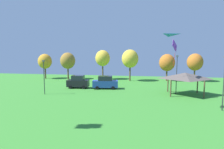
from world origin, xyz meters
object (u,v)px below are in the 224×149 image
treeline_tree_5 (195,62)px  treeline_tree_3 (130,59)px  parked_car_second_from_left (105,82)px  kite_flying_1 (168,42)px  treeline_tree_2 (103,58)px  light_post_2 (44,75)px  treeline_tree_1 (68,61)px  light_post_0 (224,80)px  park_pavilion (185,76)px  treeline_tree_4 (167,63)px  light_post_1 (177,72)px  treeline_tree_0 (45,61)px  kite_flying_7 (175,47)px  parked_car_leftmost (78,82)px

treeline_tree_5 → treeline_tree_3: bearing=-173.8°
parked_car_second_from_left → treeline_tree_3: size_ratio=0.66×
kite_flying_1 → treeline_tree_2: size_ratio=0.25×
parked_car_second_from_left → light_post_2: bearing=-152.6°
parked_car_second_from_left → treeline_tree_1: size_ratio=0.73×
light_post_0 → treeline_tree_3: treeline_tree_3 is taller
parked_car_second_from_left → park_pavilion: park_pavilion is taller
treeline_tree_2 → treeline_tree_5: 21.93m
treeline_tree_1 → treeline_tree_4: (24.34, 0.97, -0.31)m
light_post_1 → treeline_tree_0: 33.51m
kite_flying_7 → treeline_tree_0: (-29.71, 16.15, -3.30)m
kite_flying_1 → treeline_tree_3: bearing=105.7°
treeline_tree_2 → treeline_tree_4: treeline_tree_2 is taller
treeline_tree_1 → treeline_tree_3: bearing=-1.7°
treeline_tree_3 → parked_car_leftmost: bearing=-129.3°
kite_flying_7 → park_pavilion: 5.40m
light_post_0 → treeline_tree_1: size_ratio=0.97×
treeline_tree_2 → treeline_tree_4: bearing=-0.4°
light_post_2 → parked_car_second_from_left: bearing=35.4°
parked_car_second_from_left → parked_car_leftmost: bearing=173.7°
kite_flying_1 → treeline_tree_1: bearing=134.2°
park_pavilion → treeline_tree_3: size_ratio=0.85×
parked_car_second_from_left → treeline_tree_3: treeline_tree_3 is taller
light_post_2 → treeline_tree_0: bearing=117.3°
kite_flying_7 → treeline_tree_5: size_ratio=0.62×
kite_flying_1 → light_post_1: (2.46, 8.65, -4.60)m
light_post_1 → treeline_tree_4: 14.85m
light_post_2 → treeline_tree_2: bearing=73.0°
park_pavilion → light_post_1: light_post_1 is taller
treeline_tree_4 → treeline_tree_3: bearing=-170.6°
kite_flying_7 → parked_car_second_from_left: 14.16m
parked_car_leftmost → park_pavilion: bearing=-12.2°
treeline_tree_3 → parked_car_second_from_left: bearing=-109.1°
parked_car_leftmost → treeline_tree_1: size_ratio=0.63×
light_post_1 → kite_flying_1: bearing=-105.9°
treeline_tree_5 → treeline_tree_4: bearing=-178.4°
light_post_2 → treeline_tree_0: 20.01m
parked_car_leftmost → light_post_0: size_ratio=0.65×
treeline_tree_4 → kite_flying_7: bearing=-92.7°
kite_flying_7 → light_post_0: 9.13m
treeline_tree_4 → park_pavilion: bearing=-85.3°
kite_flying_7 → light_post_2: bearing=-175.6°
treeline_tree_0 → treeline_tree_2: 14.98m
light_post_0 → treeline_tree_0: (-34.49, 22.77, 0.77)m
treeline_tree_1 → light_post_0: bearing=-38.8°
park_pavilion → treeline_tree_2: size_ratio=0.86×
kite_flying_1 → light_post_2: bearing=165.8°
light_post_0 → light_post_2: 25.84m
parked_car_leftmost → light_post_0: (21.73, -11.19, 2.45)m
kite_flying_1 → treeline_tree_5: size_ratio=0.28×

